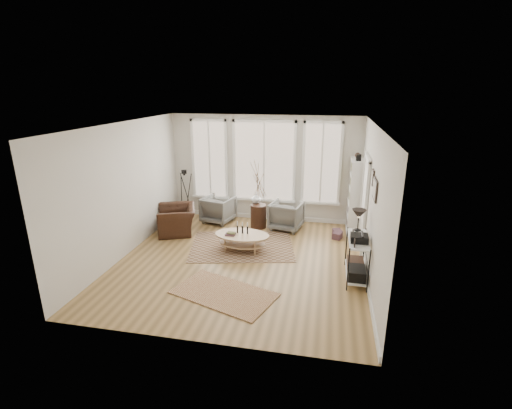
% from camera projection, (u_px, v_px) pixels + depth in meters
% --- Properties ---
extents(room, '(5.50, 5.54, 2.90)m').
position_uv_depth(room, '(242.00, 197.00, 7.64)').
color(room, '#A67F49').
rests_on(room, ground).
extents(bay_window, '(4.14, 0.12, 2.24)m').
position_uv_depth(bay_window, '(264.00, 163.00, 10.10)').
color(bay_window, tan).
rests_on(bay_window, ground).
extents(door, '(0.09, 1.06, 2.22)m').
position_uv_depth(door, '(364.00, 203.00, 8.31)').
color(door, silver).
rests_on(door, ground).
extents(bookcase, '(0.31, 0.85, 2.06)m').
position_uv_depth(bookcase, '(355.00, 196.00, 9.39)').
color(bookcase, white).
rests_on(bookcase, ground).
extents(low_shelf, '(0.38, 1.08, 1.30)m').
position_uv_depth(low_shelf, '(357.00, 254.00, 7.18)').
color(low_shelf, white).
rests_on(low_shelf, ground).
extents(wall_art, '(0.04, 0.88, 0.44)m').
position_uv_depth(wall_art, '(374.00, 186.00, 6.75)').
color(wall_art, black).
rests_on(wall_art, ground).
extents(rug_main, '(2.69, 2.24, 0.01)m').
position_uv_depth(rug_main, '(242.00, 246.00, 8.77)').
color(rug_main, brown).
rests_on(rug_main, ground).
extents(rug_runner, '(2.06, 1.57, 0.01)m').
position_uv_depth(rug_runner, '(224.00, 293.00, 6.75)').
color(rug_runner, brown).
rests_on(rug_runner, ground).
extents(coffee_table, '(1.28, 0.84, 0.58)m').
position_uv_depth(coffee_table, '(242.00, 238.00, 8.46)').
color(coffee_table, tan).
rests_on(coffee_table, ground).
extents(armchair_left, '(0.94, 0.96, 0.72)m').
position_uv_depth(armchair_left, '(218.00, 209.00, 10.26)').
color(armchair_left, slate).
rests_on(armchair_left, ground).
extents(armchair_right, '(0.93, 0.95, 0.74)m').
position_uv_depth(armchair_right, '(286.00, 215.00, 9.75)').
color(armchair_right, slate).
rests_on(armchair_right, ground).
extents(side_table, '(0.42, 0.42, 1.76)m').
position_uv_depth(side_table, '(258.00, 197.00, 9.69)').
color(side_table, '#331D13').
rests_on(side_table, ground).
extents(vase, '(0.31, 0.31, 0.26)m').
position_uv_depth(vase, '(256.00, 198.00, 9.89)').
color(vase, silver).
rests_on(vase, side_table).
extents(accent_chair, '(1.32, 1.25, 0.68)m').
position_uv_depth(accent_chair, '(177.00, 220.00, 9.52)').
color(accent_chair, '#331D13').
rests_on(accent_chair, ground).
extents(tripod_camera, '(0.50, 0.50, 1.41)m').
position_uv_depth(tripod_camera, '(186.00, 196.00, 10.43)').
color(tripod_camera, black).
rests_on(tripod_camera, ground).
extents(book_stack_near, '(0.26, 0.30, 0.16)m').
position_uv_depth(book_stack_near, '(337.00, 233.00, 9.36)').
color(book_stack_near, brown).
rests_on(book_stack_near, ground).
extents(book_stack_far, '(0.27, 0.30, 0.16)m').
position_uv_depth(book_stack_far, '(337.00, 235.00, 9.18)').
color(book_stack_far, brown).
rests_on(book_stack_far, ground).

